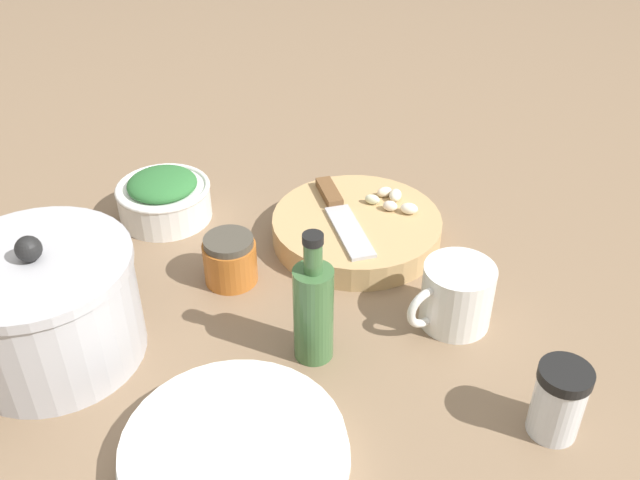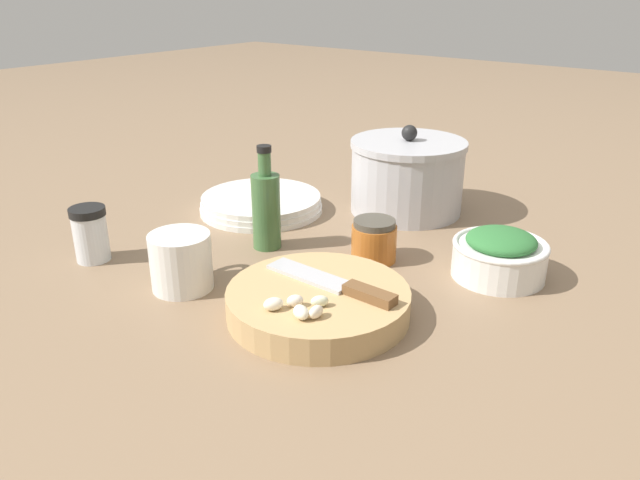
{
  "view_description": "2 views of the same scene",
  "coord_description": "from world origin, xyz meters",
  "px_view_note": "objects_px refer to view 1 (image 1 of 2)",
  "views": [
    {
      "loc": [
        -0.68,
        0.19,
        0.58
      ],
      "look_at": [
        0.05,
        -0.03,
        0.05
      ],
      "focal_mm": 40.0,
      "sensor_mm": 36.0,
      "label": 1
    },
    {
      "loc": [
        0.53,
        -0.64,
        0.4
      ],
      "look_at": [
        0.03,
        -0.0,
        0.06
      ],
      "focal_mm": 35.0,
      "sensor_mm": 36.0,
      "label": 2
    }
  ],
  "objects_px": {
    "plate_stack": "(234,452)",
    "honey_jar": "(230,260)",
    "garlic_cloves": "(392,200)",
    "oil_bottle": "(313,309)",
    "stock_pot": "(46,307)",
    "herb_bowl": "(164,197)",
    "spice_jar": "(559,401)",
    "coffee_mug": "(456,296)",
    "cutting_board": "(357,229)",
    "chef_knife": "(339,212)"
  },
  "relations": [
    {
      "from": "chef_knife",
      "to": "stock_pot",
      "type": "bearing_deg",
      "value": 19.44
    },
    {
      "from": "coffee_mug",
      "to": "herb_bowl",
      "type": "bearing_deg",
      "value": 42.56
    },
    {
      "from": "spice_jar",
      "to": "honey_jar",
      "type": "distance_m",
      "value": 0.43
    },
    {
      "from": "garlic_cloves",
      "to": "oil_bottle",
      "type": "height_order",
      "value": "oil_bottle"
    },
    {
      "from": "herb_bowl",
      "to": "honey_jar",
      "type": "xyz_separation_m",
      "value": [
        -0.17,
        -0.06,
        -0.0
      ]
    },
    {
      "from": "garlic_cloves",
      "to": "oil_bottle",
      "type": "relative_size",
      "value": 0.43
    },
    {
      "from": "honey_jar",
      "to": "herb_bowl",
      "type": "bearing_deg",
      "value": 20.1
    },
    {
      "from": "cutting_board",
      "to": "chef_knife",
      "type": "distance_m",
      "value": 0.03
    },
    {
      "from": "coffee_mug",
      "to": "oil_bottle",
      "type": "bearing_deg",
      "value": 91.37
    },
    {
      "from": "herb_bowl",
      "to": "plate_stack",
      "type": "height_order",
      "value": "herb_bowl"
    },
    {
      "from": "chef_knife",
      "to": "spice_jar",
      "type": "distance_m",
      "value": 0.4
    },
    {
      "from": "garlic_cloves",
      "to": "oil_bottle",
      "type": "bearing_deg",
      "value": 140.4
    },
    {
      "from": "honey_jar",
      "to": "stock_pot",
      "type": "height_order",
      "value": "stock_pot"
    },
    {
      "from": "cutting_board",
      "to": "oil_bottle",
      "type": "distance_m",
      "value": 0.24
    },
    {
      "from": "plate_stack",
      "to": "stock_pot",
      "type": "relative_size",
      "value": 1.09
    },
    {
      "from": "plate_stack",
      "to": "oil_bottle",
      "type": "bearing_deg",
      "value": -43.54
    },
    {
      "from": "herb_bowl",
      "to": "coffee_mug",
      "type": "bearing_deg",
      "value": -137.44
    },
    {
      "from": "coffee_mug",
      "to": "stock_pot",
      "type": "bearing_deg",
      "value": 79.68
    },
    {
      "from": "cutting_board",
      "to": "oil_bottle",
      "type": "xyz_separation_m",
      "value": [
        -0.2,
        0.12,
        0.05
      ]
    },
    {
      "from": "oil_bottle",
      "to": "stock_pot",
      "type": "height_order",
      "value": "oil_bottle"
    },
    {
      "from": "coffee_mug",
      "to": "stock_pot",
      "type": "xyz_separation_m",
      "value": [
        0.08,
        0.46,
        0.03
      ]
    },
    {
      "from": "herb_bowl",
      "to": "stock_pot",
      "type": "bearing_deg",
      "value": 148.2
    },
    {
      "from": "spice_jar",
      "to": "stock_pot",
      "type": "xyz_separation_m",
      "value": [
        0.26,
        0.48,
        0.02
      ]
    },
    {
      "from": "cutting_board",
      "to": "spice_jar",
      "type": "xyz_separation_m",
      "value": [
        -0.38,
        -0.08,
        0.02
      ]
    },
    {
      "from": "chef_knife",
      "to": "plate_stack",
      "type": "height_order",
      "value": "chef_knife"
    },
    {
      "from": "herb_bowl",
      "to": "plate_stack",
      "type": "xyz_separation_m",
      "value": [
        -0.46,
        -0.01,
        -0.02
      ]
    },
    {
      "from": "cutting_board",
      "to": "garlic_cloves",
      "type": "height_order",
      "value": "garlic_cloves"
    },
    {
      "from": "spice_jar",
      "to": "stock_pot",
      "type": "bearing_deg",
      "value": 61.43
    },
    {
      "from": "chef_knife",
      "to": "coffee_mug",
      "type": "bearing_deg",
      "value": 110.61
    },
    {
      "from": "plate_stack",
      "to": "honey_jar",
      "type": "height_order",
      "value": "honey_jar"
    },
    {
      "from": "garlic_cloves",
      "to": "honey_jar",
      "type": "height_order",
      "value": "honey_jar"
    },
    {
      "from": "garlic_cloves",
      "to": "stock_pot",
      "type": "height_order",
      "value": "stock_pot"
    },
    {
      "from": "cutting_board",
      "to": "honey_jar",
      "type": "distance_m",
      "value": 0.19
    },
    {
      "from": "oil_bottle",
      "to": "stock_pot",
      "type": "xyz_separation_m",
      "value": [
        0.09,
        0.28,
        0.0
      ]
    },
    {
      "from": "garlic_cloves",
      "to": "herb_bowl",
      "type": "distance_m",
      "value": 0.33
    },
    {
      "from": "oil_bottle",
      "to": "stock_pot",
      "type": "distance_m",
      "value": 0.3
    },
    {
      "from": "honey_jar",
      "to": "stock_pot",
      "type": "distance_m",
      "value": 0.23
    },
    {
      "from": "chef_knife",
      "to": "herb_bowl",
      "type": "height_order",
      "value": "herb_bowl"
    },
    {
      "from": "spice_jar",
      "to": "oil_bottle",
      "type": "relative_size",
      "value": 0.51
    },
    {
      "from": "chef_knife",
      "to": "spice_jar",
      "type": "relative_size",
      "value": 2.29
    },
    {
      "from": "plate_stack",
      "to": "honey_jar",
      "type": "xyz_separation_m",
      "value": [
        0.28,
        -0.05,
        0.02
      ]
    },
    {
      "from": "spice_jar",
      "to": "coffee_mug",
      "type": "relative_size",
      "value": 0.74
    },
    {
      "from": "chef_knife",
      "to": "plate_stack",
      "type": "bearing_deg",
      "value": 58.26
    },
    {
      "from": "spice_jar",
      "to": "herb_bowl",
      "type": "bearing_deg",
      "value": 32.82
    },
    {
      "from": "spice_jar",
      "to": "honey_jar",
      "type": "xyz_separation_m",
      "value": [
        0.34,
        0.27,
        -0.01
      ]
    },
    {
      "from": "herb_bowl",
      "to": "oil_bottle",
      "type": "distance_m",
      "value": 0.36
    },
    {
      "from": "plate_stack",
      "to": "herb_bowl",
      "type": "bearing_deg",
      "value": 1.55
    },
    {
      "from": "cutting_board",
      "to": "plate_stack",
      "type": "distance_m",
      "value": 0.4
    },
    {
      "from": "cutting_board",
      "to": "oil_bottle",
      "type": "bearing_deg",
      "value": 148.86
    },
    {
      "from": "chef_knife",
      "to": "plate_stack",
      "type": "distance_m",
      "value": 0.4
    }
  ]
}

